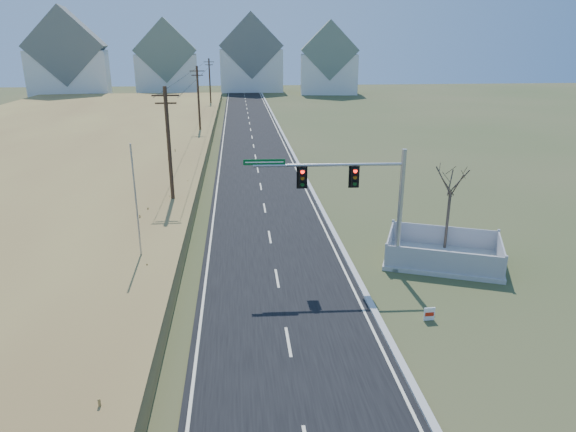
# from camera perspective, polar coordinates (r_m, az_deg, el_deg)

# --- Properties ---
(ground) EXTENTS (260.00, 260.00, 0.00)m
(ground) POSITION_cam_1_polar(r_m,az_deg,el_deg) (23.46, -0.45, -11.29)
(ground) COLOR #3A4A23
(ground) RESTS_ON ground
(road) EXTENTS (8.00, 180.00, 0.06)m
(road) POSITION_cam_1_polar(r_m,az_deg,el_deg) (71.22, -4.12, 9.27)
(road) COLOR black
(road) RESTS_ON ground
(curb) EXTENTS (0.30, 180.00, 0.18)m
(curb) POSITION_cam_1_polar(r_m,az_deg,el_deg) (71.43, -0.75, 9.39)
(curb) COLOR #B2AFA8
(curb) RESTS_ON ground
(reed_marsh) EXTENTS (38.00, 110.00, 1.30)m
(reed_marsh) POSITION_cam_1_polar(r_m,az_deg,el_deg) (65.14, -25.64, 7.14)
(reed_marsh) COLOR #A08F48
(reed_marsh) RESTS_ON ground
(utility_pole_near) EXTENTS (1.80, 0.26, 9.00)m
(utility_pole_near) POSITION_cam_1_polar(r_m,az_deg,el_deg) (36.23, -13.04, 7.05)
(utility_pole_near) COLOR #422D1E
(utility_pole_near) RESTS_ON ground
(utility_pole_mid) EXTENTS (1.80, 0.26, 9.00)m
(utility_pole_mid) POSITION_cam_1_polar(r_m,az_deg,el_deg) (65.77, -9.89, 12.35)
(utility_pole_mid) COLOR #422D1E
(utility_pole_mid) RESTS_ON ground
(utility_pole_far) EXTENTS (1.80, 0.26, 9.00)m
(utility_pole_far) POSITION_cam_1_polar(r_m,az_deg,el_deg) (95.60, -8.67, 14.35)
(utility_pole_far) COLOR #422D1E
(utility_pole_far) RESTS_ON ground
(condo_nw) EXTENTS (17.69, 13.38, 19.05)m
(condo_nw) POSITION_cam_1_polar(r_m,az_deg,el_deg) (125.62, -23.23, 15.50)
(condo_nw) COLOR white
(condo_nw) RESTS_ON ground
(condo_nnw) EXTENTS (14.93, 11.17, 17.03)m
(condo_nnw) POSITION_cam_1_polar(r_m,az_deg,el_deg) (129.33, -13.32, 16.18)
(condo_nnw) COLOR white
(condo_nnw) RESTS_ON ground
(condo_n) EXTENTS (15.27, 10.20, 18.54)m
(condo_n) POSITION_cam_1_polar(r_m,az_deg,el_deg) (132.34, -4.13, 16.96)
(condo_n) COLOR white
(condo_n) RESTS_ON ground
(condo_ne) EXTENTS (14.12, 10.51, 16.52)m
(condo_ne) POSITION_cam_1_polar(r_m,az_deg,el_deg) (126.22, 4.54, 16.51)
(condo_ne) COLOR white
(condo_ne) RESTS_ON ground
(traffic_signal_mast) EXTENTS (8.37, 0.67, 6.66)m
(traffic_signal_mast) POSITION_cam_1_polar(r_m,az_deg,el_deg) (26.72, 8.64, 2.01)
(traffic_signal_mast) COLOR #9EA0A5
(traffic_signal_mast) RESTS_ON ground
(fence_enclosure) EXTENTS (7.43, 6.31, 1.44)m
(fence_enclosure) POSITION_cam_1_polar(r_m,az_deg,el_deg) (30.21, 16.81, -4.39)
(fence_enclosure) COLOR #B7B5AD
(fence_enclosure) RESTS_ON ground
(open_sign) EXTENTS (0.50, 0.09, 0.62)m
(open_sign) POSITION_cam_1_polar(r_m,az_deg,el_deg) (23.95, 15.42, -10.45)
(open_sign) COLOR white
(open_sign) RESTS_ON ground
(flagpole) EXTENTS (0.32, 0.32, 7.10)m
(flagpole) POSITION_cam_1_polar(r_m,az_deg,el_deg) (27.23, -16.28, -1.13)
(flagpole) COLOR #B7B5AD
(flagpole) RESTS_ON ground
(bare_tree) EXTENTS (2.06, 2.06, 5.45)m
(bare_tree) POSITION_cam_1_polar(r_m,az_deg,el_deg) (30.46, 17.74, 3.90)
(bare_tree) COLOR #4C3F33
(bare_tree) RESTS_ON ground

